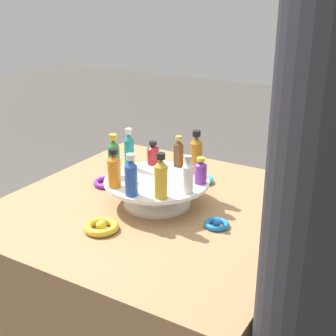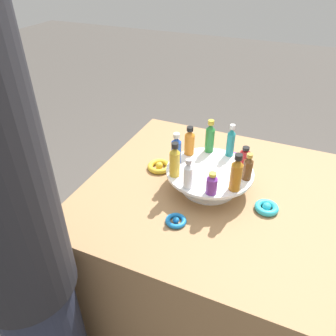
{
  "view_description": "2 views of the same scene",
  "coord_description": "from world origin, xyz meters",
  "px_view_note": "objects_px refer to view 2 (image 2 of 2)",
  "views": [
    {
      "loc": [
        -1.22,
        -0.77,
        1.45
      ],
      "look_at": [
        -0.04,
        -0.07,
        0.92
      ],
      "focal_mm": 50.0,
      "sensor_mm": 36.0,
      "label": 1
    },
    {
      "loc": [
        0.27,
        -1.06,
        1.61
      ],
      "look_at": [
        -0.1,
        -0.18,
        0.95
      ],
      "focal_mm": 35.0,
      "sensor_mm": 36.0,
      "label": 2
    }
  ],
  "objects_px": {
    "bottle_gold": "(175,161)",
    "person_figure": "(16,251)",
    "bottle_orange": "(189,142)",
    "ribbon_bow_blue": "(176,221)",
    "bottle_teal": "(231,142)",
    "bottle_clear": "(188,175)",
    "display_stand": "(209,176)",
    "bottle_green": "(210,137)",
    "ribbon_bow_teal": "(267,207)",
    "bottle_brown": "(248,167)",
    "bottle_blue": "(176,150)",
    "bottle_red": "(245,157)",
    "ribbon_bow_gold": "(159,166)",
    "bottle_amber": "(236,174)",
    "bottle_purple": "(212,184)",
    "ribbon_bow_purple": "(234,159)"
  },
  "relations": [
    {
      "from": "bottle_gold",
      "to": "person_figure",
      "type": "distance_m",
      "value": 0.62
    },
    {
      "from": "bottle_orange",
      "to": "ribbon_bow_blue",
      "type": "bearing_deg",
      "value": -77.23
    },
    {
      "from": "bottle_teal",
      "to": "bottle_gold",
      "type": "bearing_deg",
      "value": -124.92
    },
    {
      "from": "bottle_clear",
      "to": "display_stand",
      "type": "bearing_deg",
      "value": 73.08
    },
    {
      "from": "bottle_green",
      "to": "ribbon_bow_teal",
      "type": "height_order",
      "value": "bottle_green"
    },
    {
      "from": "bottle_brown",
      "to": "ribbon_bow_blue",
      "type": "distance_m",
      "value": 0.34
    },
    {
      "from": "bottle_brown",
      "to": "bottle_clear",
      "type": "bearing_deg",
      "value": -142.92
    },
    {
      "from": "ribbon_bow_blue",
      "to": "bottle_blue",
      "type": "bearing_deg",
      "value": 112.59
    },
    {
      "from": "bottle_red",
      "to": "ribbon_bow_gold",
      "type": "distance_m",
      "value": 0.38
    },
    {
      "from": "person_figure",
      "to": "ribbon_bow_gold",
      "type": "bearing_deg",
      "value": 19.47
    },
    {
      "from": "bottle_teal",
      "to": "bottle_amber",
      "type": "height_order",
      "value": "bottle_amber"
    },
    {
      "from": "bottle_teal",
      "to": "bottle_blue",
      "type": "distance_m",
      "value": 0.24
    },
    {
      "from": "display_stand",
      "to": "bottle_clear",
      "type": "relative_size",
      "value": 2.89
    },
    {
      "from": "bottle_gold",
      "to": "bottle_brown",
      "type": "relative_size",
      "value": 1.29
    },
    {
      "from": "bottle_red",
      "to": "bottle_purple",
      "type": "bearing_deg",
      "value": -106.92
    },
    {
      "from": "bottle_blue",
      "to": "bottle_gold",
      "type": "bearing_deg",
      "value": -70.92
    },
    {
      "from": "ribbon_bow_blue",
      "to": "ribbon_bow_gold",
      "type": "bearing_deg",
      "value": 124.5
    },
    {
      "from": "bottle_orange",
      "to": "bottle_purple",
      "type": "bearing_deg",
      "value": -52.92
    },
    {
      "from": "bottle_orange",
      "to": "ribbon_bow_blue",
      "type": "height_order",
      "value": "bottle_orange"
    },
    {
      "from": "bottle_gold",
      "to": "ribbon_bow_purple",
      "type": "relative_size",
      "value": 1.37
    },
    {
      "from": "bottle_purple",
      "to": "person_figure",
      "type": "relative_size",
      "value": 0.05
    },
    {
      "from": "bottle_gold",
      "to": "ribbon_bow_gold",
      "type": "bearing_deg",
      "value": 133.84
    },
    {
      "from": "bottle_clear",
      "to": "bottle_amber",
      "type": "relative_size",
      "value": 0.81
    },
    {
      "from": "bottle_clear",
      "to": "ribbon_bow_gold",
      "type": "relative_size",
      "value": 1.14
    },
    {
      "from": "person_figure",
      "to": "ribbon_bow_purple",
      "type": "bearing_deg",
      "value": 4.85
    },
    {
      "from": "bottle_amber",
      "to": "ribbon_bow_purple",
      "type": "xyz_separation_m",
      "value": [
        -0.07,
        0.33,
        -0.15
      ]
    },
    {
      "from": "bottle_teal",
      "to": "ribbon_bow_gold",
      "type": "bearing_deg",
      "value": -161.81
    },
    {
      "from": "bottle_blue",
      "to": "ribbon_bow_gold",
      "type": "relative_size",
      "value": 1.25
    },
    {
      "from": "bottle_orange",
      "to": "ribbon_bow_teal",
      "type": "xyz_separation_m",
      "value": [
        0.37,
        -0.13,
        -0.14
      ]
    },
    {
      "from": "display_stand",
      "to": "bottle_brown",
      "type": "height_order",
      "value": "bottle_brown"
    },
    {
      "from": "bottle_green",
      "to": "ribbon_bow_purple",
      "type": "height_order",
      "value": "bottle_green"
    },
    {
      "from": "bottle_purple",
      "to": "ribbon_bow_blue",
      "type": "bearing_deg",
      "value": -131.12
    },
    {
      "from": "bottle_green",
      "to": "bottle_clear",
      "type": "height_order",
      "value": "bottle_green"
    },
    {
      "from": "bottle_clear",
      "to": "bottle_purple",
      "type": "distance_m",
      "value": 0.09
    },
    {
      "from": "bottle_green",
      "to": "bottle_red",
      "type": "relative_size",
      "value": 1.73
    },
    {
      "from": "bottle_red",
      "to": "bottle_blue",
      "type": "bearing_deg",
      "value": -160.92
    },
    {
      "from": "ribbon_bow_teal",
      "to": "ribbon_bow_gold",
      "type": "height_order",
      "value": "same"
    },
    {
      "from": "bottle_green",
      "to": "bottle_blue",
      "type": "bearing_deg",
      "value": -124.92
    },
    {
      "from": "bottle_purple",
      "to": "person_figure",
      "type": "height_order",
      "value": "person_figure"
    },
    {
      "from": "bottle_orange",
      "to": "bottle_blue",
      "type": "distance_m",
      "value": 0.09
    },
    {
      "from": "display_stand",
      "to": "ribbon_bow_blue",
      "type": "height_order",
      "value": "display_stand"
    },
    {
      "from": "bottle_teal",
      "to": "bottle_green",
      "type": "height_order",
      "value": "bottle_green"
    },
    {
      "from": "bottle_green",
      "to": "bottle_orange",
      "type": "bearing_deg",
      "value": -142.92
    },
    {
      "from": "bottle_teal",
      "to": "person_figure",
      "type": "xyz_separation_m",
      "value": [
        -0.42,
        -0.79,
        -0.04
      ]
    },
    {
      "from": "ribbon_bow_teal",
      "to": "ribbon_bow_blue",
      "type": "xyz_separation_m",
      "value": [
        -0.29,
        -0.2,
        -0.0
      ]
    },
    {
      "from": "bottle_green",
      "to": "bottle_gold",
      "type": "distance_m",
      "value": 0.24
    },
    {
      "from": "ribbon_bow_teal",
      "to": "ribbon_bow_purple",
      "type": "distance_m",
      "value": 0.35
    },
    {
      "from": "bottle_amber",
      "to": "bottle_red",
      "type": "height_order",
      "value": "bottle_amber"
    },
    {
      "from": "bottle_amber",
      "to": "bottle_purple",
      "type": "bearing_deg",
      "value": -142.92
    },
    {
      "from": "display_stand",
      "to": "bottle_green",
      "type": "xyz_separation_m",
      "value": [
        -0.05,
        0.14,
        0.1
      ]
    }
  ]
}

